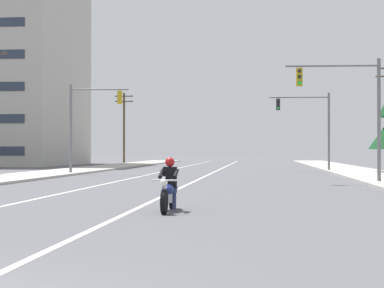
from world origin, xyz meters
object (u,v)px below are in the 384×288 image
Objects in this scene: utility_pole_left_far at (124,125)px; traffic_signal_mid_right at (312,120)px; traffic_signal_near_right at (352,101)px; traffic_signal_near_left at (87,116)px; motorcycle_with_rider at (169,190)px.

traffic_signal_mid_right is at bearing -53.61° from utility_pole_left_far.
traffic_signal_mid_right is (-0.47, 19.46, 0.00)m from traffic_signal_near_right.
traffic_signal_near_left is 17.91m from traffic_signal_mid_right.
motorcycle_with_rider is 0.35× the size of traffic_signal_near_right.
traffic_signal_near_left is 0.70× the size of utility_pole_left_far.
motorcycle_with_rider is 65.18m from utility_pole_left_far.
traffic_signal_near_left is (-9.38, 26.84, 3.46)m from motorcycle_with_rider.
motorcycle_with_rider is 35.87m from traffic_signal_mid_right.
traffic_signal_near_left is (-16.37, 11.20, -0.04)m from traffic_signal_near_right.
utility_pole_left_far is at bearing 97.78° from traffic_signal_near_left.
utility_pole_left_far is (-14.38, 63.44, 4.20)m from motorcycle_with_rider.
motorcycle_with_rider is at bearing -77.23° from utility_pole_left_far.
utility_pole_left_far is at bearing 126.39° from traffic_signal_mid_right.
traffic_signal_near_left is at bearing -152.55° from traffic_signal_mid_right.
traffic_signal_near_left is 1.00× the size of traffic_signal_mid_right.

